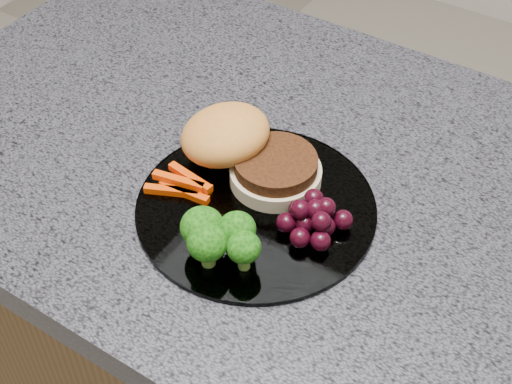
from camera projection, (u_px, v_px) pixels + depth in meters
countertop at (365, 214)px, 0.79m from camera, size 1.20×0.60×0.04m
plate at (256, 207)px, 0.77m from camera, size 0.26×0.26×0.01m
burger at (243, 150)px, 0.79m from camera, size 0.18×0.11×0.06m
carrot_sticks at (182, 185)px, 0.78m from camera, size 0.07×0.05×0.02m
broccoli at (218, 236)px, 0.70m from camera, size 0.09×0.07×0.05m
grape_bunch at (314, 218)px, 0.73m from camera, size 0.07×0.07×0.04m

